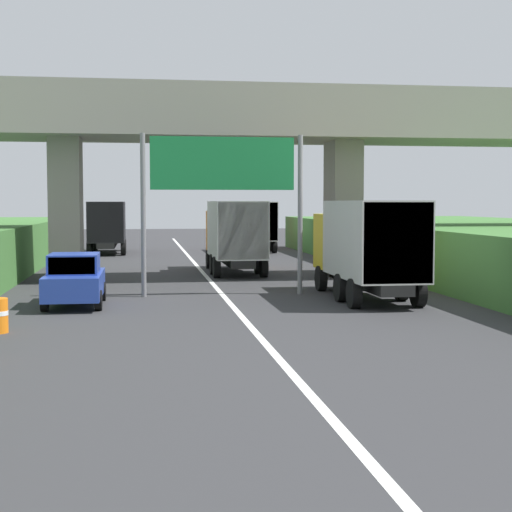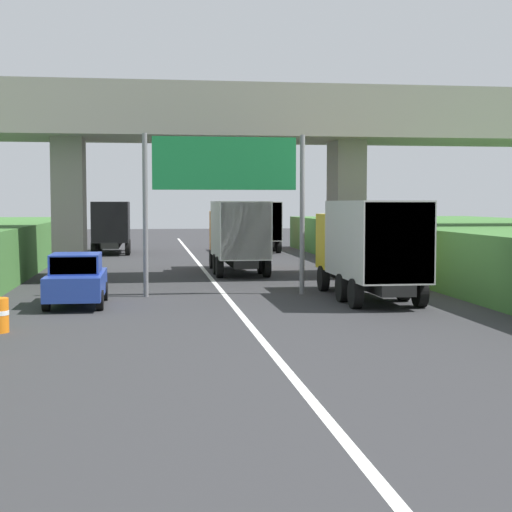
{
  "view_description": "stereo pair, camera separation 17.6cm",
  "coord_description": "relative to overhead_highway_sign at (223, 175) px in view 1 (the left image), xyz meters",
  "views": [
    {
      "loc": [
        -2.9,
        -1.92,
        3.37
      ],
      "look_at": [
        0.0,
        17.96,
        2.0
      ],
      "focal_mm": 54.97,
      "sensor_mm": 36.0,
      "label": 1
    },
    {
      "loc": [
        -2.72,
        -1.94,
        3.37
      ],
      "look_at": [
        0.0,
        17.96,
        2.0
      ],
      "focal_mm": 54.97,
      "sensor_mm": 36.0,
      "label": 2
    }
  ],
  "objects": [
    {
      "name": "lane_centre_stripe",
      "position": [
        0.0,
        -0.16,
        -4.35
      ],
      "size": [
        0.2,
        92.24,
        0.01
      ],
      "primitive_type": "cube",
      "color": "white",
      "rests_on": "ground"
    },
    {
      "name": "overpass_bridge",
      "position": [
        0.0,
        6.37,
        2.0
      ],
      "size": [
        40.0,
        4.8,
        8.33
      ],
      "color": "gray",
      "rests_on": "ground"
    },
    {
      "name": "overhead_highway_sign",
      "position": [
        0.0,
        0.0,
        0.0
      ],
      "size": [
        5.88,
        0.18,
        5.83
      ],
      "color": "slate",
      "rests_on": "ground"
    },
    {
      "name": "truck_yellow",
      "position": [
        4.85,
        -1.82,
        -2.42
      ],
      "size": [
        2.44,
        7.3,
        3.44
      ],
      "color": "black",
      "rests_on": "ground"
    },
    {
      "name": "truck_orange",
      "position": [
        1.47,
        8.98,
        -2.42
      ],
      "size": [
        2.44,
        7.3,
        3.44
      ],
      "color": "black",
      "rests_on": "ground"
    },
    {
      "name": "truck_black",
      "position": [
        -5.17,
        24.83,
        -2.42
      ],
      "size": [
        2.44,
        7.3,
        3.44
      ],
      "color": "black",
      "rests_on": "ground"
    },
    {
      "name": "truck_red",
      "position": [
        4.81,
        25.82,
        -2.42
      ],
      "size": [
        2.44,
        7.3,
        3.44
      ],
      "color": "black",
      "rests_on": "ground"
    },
    {
      "name": "car_blue",
      "position": [
        -5.09,
        -2.19,
        -3.5
      ],
      "size": [
        1.86,
        4.1,
        1.72
      ],
      "color": "#233D9E",
      "rests_on": "ground"
    }
  ]
}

